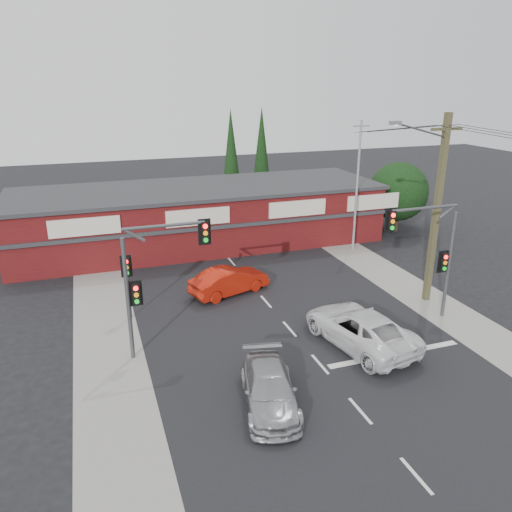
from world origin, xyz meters
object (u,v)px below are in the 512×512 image
object	(u,v)px
white_suv	(360,328)
silver_suv	(269,389)
utility_pole	(435,205)
shop_building	(200,215)
red_sedan	(230,281)

from	to	relation	value
white_suv	silver_suv	size ratio (longest dim) A/B	1.27
white_suv	silver_suv	distance (m)	6.22
white_suv	utility_pole	distance (m)	8.10
white_suv	utility_pole	xyz separation A→B (m)	(5.90, 3.15, 4.57)
silver_suv	shop_building	distance (m)	20.21
white_suv	shop_building	bearing A→B (deg)	-88.98
white_suv	red_sedan	distance (m)	8.52
shop_building	utility_pole	size ratio (longest dim) A/B	2.73
silver_suv	shop_building	bearing A→B (deg)	96.81
white_suv	utility_pole	bearing A→B (deg)	-162.32
white_suv	shop_building	xyz separation A→B (m)	(-3.46, 17.14, 1.31)
utility_pole	silver_suv	bearing A→B (deg)	-151.98
silver_suv	red_sedan	world-z (taller)	red_sedan
silver_suv	shop_building	xyz separation A→B (m)	(2.03, 20.06, 1.46)
white_suv	red_sedan	size ratio (longest dim) A/B	1.29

